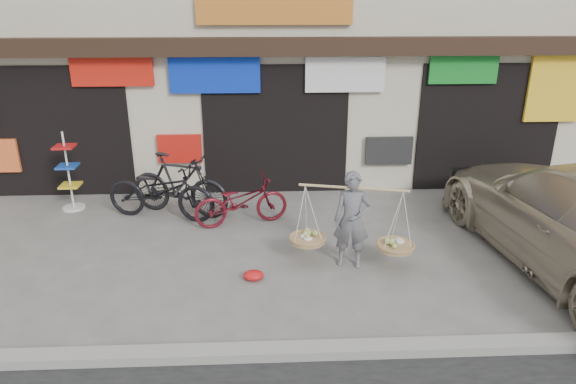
{
  "coord_description": "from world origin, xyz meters",
  "views": [
    {
      "loc": [
        -0.22,
        -6.95,
        3.95
      ],
      "look_at": [
        0.14,
        0.9,
        0.96
      ],
      "focal_mm": 32.0,
      "sensor_mm": 36.0,
      "label": 1
    }
  ],
  "objects_px": {
    "street_vendor": "(352,224)",
    "bike_1": "(179,185)",
    "bike_0": "(161,191)",
    "bike_2": "(241,201)",
    "display_rack": "(69,178)"
  },
  "relations": [
    {
      "from": "street_vendor",
      "to": "display_rack",
      "type": "bearing_deg",
      "value": 166.55
    },
    {
      "from": "bike_1",
      "to": "bike_2",
      "type": "bearing_deg",
      "value": -93.13
    },
    {
      "from": "bike_2",
      "to": "bike_1",
      "type": "bearing_deg",
      "value": 50.87
    },
    {
      "from": "bike_2",
      "to": "bike_0",
      "type": "bearing_deg",
      "value": 62.08
    },
    {
      "from": "bike_0",
      "to": "bike_2",
      "type": "bearing_deg",
      "value": -87.64
    },
    {
      "from": "bike_0",
      "to": "display_rack",
      "type": "bearing_deg",
      "value": 88.18
    },
    {
      "from": "street_vendor",
      "to": "bike_1",
      "type": "distance_m",
      "value": 3.66
    },
    {
      "from": "bike_2",
      "to": "street_vendor",
      "type": "bearing_deg",
      "value": -147.95
    },
    {
      "from": "bike_0",
      "to": "bike_1",
      "type": "bearing_deg",
      "value": -44.3
    },
    {
      "from": "street_vendor",
      "to": "bike_1",
      "type": "height_order",
      "value": "street_vendor"
    },
    {
      "from": "bike_0",
      "to": "bike_2",
      "type": "xyz_separation_m",
      "value": [
        1.52,
        -0.34,
        -0.1
      ]
    },
    {
      "from": "bike_0",
      "to": "bike_1",
      "type": "xyz_separation_m",
      "value": [
        0.32,
        0.19,
        0.05
      ]
    },
    {
      "from": "bike_1",
      "to": "bike_2",
      "type": "distance_m",
      "value": 1.32
    },
    {
      "from": "street_vendor",
      "to": "display_rack",
      "type": "relative_size",
      "value": 1.2
    },
    {
      "from": "bike_0",
      "to": "street_vendor",
      "type": "bearing_deg",
      "value": -105.93
    }
  ]
}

